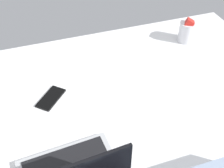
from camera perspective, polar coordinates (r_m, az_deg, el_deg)
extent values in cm
cube|color=white|center=(120.01, 0.86, -11.88)|extent=(180.00, 140.00, 18.00)
cube|color=black|center=(101.68, -8.57, -16.26)|extent=(30.14, 19.02, 0.40)
cylinder|color=silver|center=(162.06, 14.69, 10.00)|extent=(9.00, 9.00, 11.00)
cube|color=red|center=(163.08, 14.58, 9.40)|extent=(7.50, 7.54, 4.82)
cube|color=yellow|center=(161.62, 14.71, 10.16)|extent=(7.19, 7.21, 6.61)
cube|color=blue|center=(160.35, 14.94, 10.94)|extent=(6.99, 6.66, 4.53)
cube|color=red|center=(158.51, 15.12, 11.63)|extent=(6.89, 6.43, 5.58)
cube|color=black|center=(126.98, -12.07, -2.75)|extent=(14.46, 14.92, 0.80)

